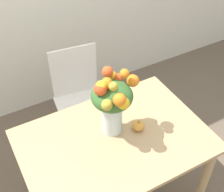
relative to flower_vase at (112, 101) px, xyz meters
name	(u,v)px	position (x,y,z in m)	size (l,w,h in m)	color
dining_table	(115,150)	(-0.02, -0.08, -0.38)	(1.20, 0.83, 0.77)	tan
flower_vase	(112,101)	(0.00, 0.00, 0.00)	(0.31, 0.30, 0.47)	silver
pumpkin	(138,126)	(0.15, -0.08, -0.23)	(0.08, 0.08, 0.07)	gold
dining_chair_near_window	(80,99)	(0.05, 0.66, -0.54)	(0.47, 0.47, 0.95)	white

